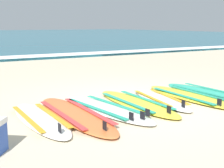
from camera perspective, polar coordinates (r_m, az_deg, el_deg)
ground_plane at (r=5.91m, az=3.97°, el=-3.14°), size 80.00×80.00×0.00m
wave_foam_strip at (r=13.49m, az=-16.25°, el=4.38°), size 80.00×1.19×0.11m
surfboard_0 at (r=4.85m, az=-12.51°, el=-5.97°), size 0.53×2.06×0.18m
surfboard_1 at (r=5.00m, az=-6.54°, el=-5.29°), size 0.66×2.49×0.18m
surfboard_2 at (r=5.29m, az=-1.12°, el=-4.34°), size 0.83×2.31×0.18m
surfboard_3 at (r=5.68m, az=4.25°, el=-3.31°), size 0.61×2.29×0.18m
surfboard_4 at (r=6.00m, az=8.46°, el=-2.65°), size 0.80×1.98×0.18m
surfboard_5 at (r=6.35m, az=13.54°, el=-2.10°), size 0.63×2.37×0.18m
surfboard_6 at (r=6.82m, az=16.05°, el=-1.37°), size 0.56×2.17×0.18m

